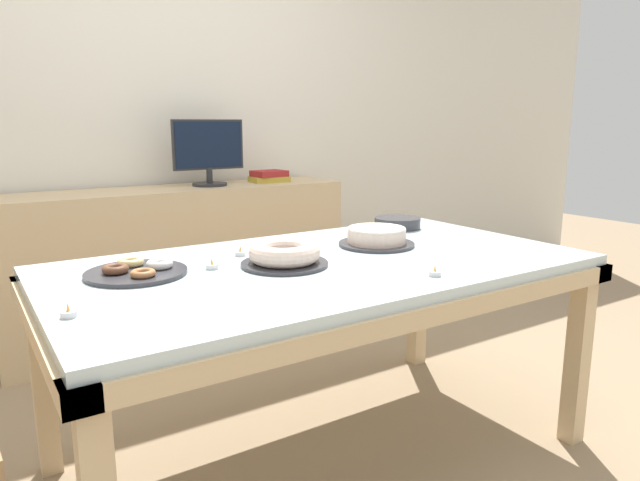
{
  "coord_description": "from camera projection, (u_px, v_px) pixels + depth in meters",
  "views": [
    {
      "loc": [
        -1.07,
        -1.63,
        1.23
      ],
      "look_at": [
        0.02,
        0.06,
        0.81
      ],
      "focal_mm": 32.0,
      "sensor_mm": 36.0,
      "label": 1
    }
  ],
  "objects": [
    {
      "name": "ground_plane",
      "position": [
        323.0,
        454.0,
        2.15
      ],
      "size": [
        12.0,
        12.0,
        0.0
      ],
      "primitive_type": "plane",
      "color": "#997F60"
    },
    {
      "name": "wall_back",
      "position": [
        156.0,
        110.0,
        3.37
      ],
      "size": [
        8.0,
        0.1,
        2.6
      ],
      "primitive_type": "cube",
      "color": "silver",
      "rests_on": "ground"
    },
    {
      "name": "dining_table",
      "position": [
        323.0,
        282.0,
        2.02
      ],
      "size": [
        1.88,
        1.02,
        0.75
      ],
      "color": "silver",
      "rests_on": "ground"
    },
    {
      "name": "sideboard",
      "position": [
        181.0,
        263.0,
        3.3
      ],
      "size": [
        1.95,
        0.44,
        0.87
      ],
      "color": "#D1B284",
      "rests_on": "ground"
    },
    {
      "name": "computer_monitor",
      "position": [
        209.0,
        153.0,
        3.27
      ],
      "size": [
        0.42,
        0.2,
        0.38
      ],
      "color": "#262628",
      "rests_on": "sideboard"
    },
    {
      "name": "book_stack",
      "position": [
        269.0,
        176.0,
        3.52
      ],
      "size": [
        0.24,
        0.18,
        0.07
      ],
      "color": "#B29933",
      "rests_on": "sideboard"
    },
    {
      "name": "cake_chocolate_round",
      "position": [
        377.0,
        237.0,
        2.24
      ],
      "size": [
        0.3,
        0.3,
        0.07
      ],
      "color": "#333338",
      "rests_on": "dining_table"
    },
    {
      "name": "cake_golden_bundt",
      "position": [
        284.0,
        255.0,
        1.92
      ],
      "size": [
        0.3,
        0.3,
        0.08
      ],
      "color": "#333338",
      "rests_on": "dining_table"
    },
    {
      "name": "pastry_platter",
      "position": [
        137.0,
        271.0,
        1.81
      ],
      "size": [
        0.32,
        0.32,
        0.04
      ],
      "color": "#333338",
      "rests_on": "dining_table"
    },
    {
      "name": "plate_stack",
      "position": [
        397.0,
        223.0,
        2.61
      ],
      "size": [
        0.21,
        0.21,
        0.05
      ],
      "color": "#333338",
      "rests_on": "dining_table"
    },
    {
      "name": "tealight_right_edge",
      "position": [
        240.0,
        253.0,
        2.07
      ],
      "size": [
        0.04,
        0.04,
        0.04
      ],
      "color": "silver",
      "rests_on": "dining_table"
    },
    {
      "name": "tealight_near_cakes",
      "position": [
        212.0,
        266.0,
        1.88
      ],
      "size": [
        0.04,
        0.04,
        0.04
      ],
      "color": "silver",
      "rests_on": "dining_table"
    },
    {
      "name": "tealight_near_front",
      "position": [
        69.0,
        313.0,
        1.42
      ],
      "size": [
        0.04,
        0.04,
        0.04
      ],
      "color": "silver",
      "rests_on": "dining_table"
    },
    {
      "name": "tealight_centre",
      "position": [
        435.0,
        273.0,
        1.8
      ],
      "size": [
        0.04,
        0.04,
        0.04
      ],
      "color": "silver",
      "rests_on": "dining_table"
    }
  ]
}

